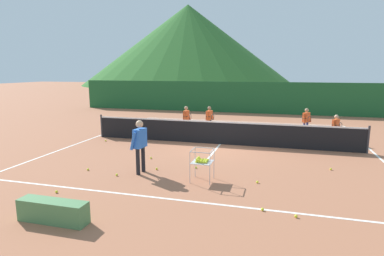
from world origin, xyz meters
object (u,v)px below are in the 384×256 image
object	(u,v)px
tennis_net	(220,133)
student_1	(209,117)
tennis_ball_1	(106,141)
tennis_ball_9	(196,167)
tennis_ball_4	(331,169)
instructor	(140,142)
courtside_bench	(53,211)
tennis_ball_2	(157,169)
tennis_ball_6	(262,209)
tennis_ball_7	(57,192)
tennis_ball_8	(88,169)
tennis_ball_10	(117,175)
student_3	(336,126)
student_0	(186,117)
tennis_ball_5	(257,182)
tennis_ball_0	(296,216)
tennis_ball_3	(151,158)
student_2	(306,119)
ball_cart	(202,161)

from	to	relation	value
tennis_net	student_1	world-z (taller)	student_1
tennis_ball_1	tennis_ball_9	size ratio (longest dim) A/B	1.00
tennis_ball_4	instructor	bearing A→B (deg)	-161.91
tennis_ball_1	courtside_bench	distance (m)	7.53
student_1	tennis_ball_2	xyz separation A→B (m)	(-0.33, -6.16, -0.77)
tennis_ball_2	tennis_ball_4	bearing A→B (deg)	15.17
tennis_ball_6	tennis_ball_7	world-z (taller)	same
tennis_ball_8	tennis_ball_10	xyz separation A→B (m)	(1.12, -0.22, 0.00)
tennis_ball_2	tennis_ball_9	bearing A→B (deg)	21.58
student_3	tennis_ball_8	bearing A→B (deg)	-142.37
student_0	tennis_ball_8	xyz separation A→B (m)	(-1.28, -6.52, -0.77)
tennis_ball_1	tennis_ball_5	size ratio (longest dim) A/B	1.00
tennis_ball_0	tennis_ball_3	distance (m)	5.82
instructor	student_3	world-z (taller)	instructor
tennis_net	tennis_ball_3	distance (m)	3.48
student_1	tennis_ball_4	distance (m)	6.88
tennis_ball_1	student_2	bearing A→B (deg)	23.41
tennis_ball_0	tennis_ball_1	xyz separation A→B (m)	(-7.71, 5.44, 0.00)
tennis_ball_4	tennis_ball_9	xyz separation A→B (m)	(-4.10, -0.97, 0.00)
tennis_ball_10	tennis_net	bearing A→B (deg)	65.44
tennis_ball_8	tennis_ball_9	distance (m)	3.37
tennis_ball_8	tennis_ball_0	bearing A→B (deg)	-15.07
student_2	tennis_ball_4	xyz separation A→B (m)	(0.38, -5.43, -0.75)
student_3	tennis_ball_6	bearing A→B (deg)	-108.85
tennis_net	tennis_ball_2	distance (m)	4.20
tennis_ball_3	tennis_ball_5	distance (m)	4.07
instructor	tennis_ball_6	xyz separation A→B (m)	(3.71, -1.71, -0.94)
student_1	tennis_ball_2	world-z (taller)	student_1
courtside_bench	instructor	bearing A→B (deg)	83.20
tennis_ball_2	tennis_ball_6	xyz separation A→B (m)	(3.36, -2.12, 0.00)
tennis_ball_2	tennis_ball_9	xyz separation A→B (m)	(1.15, 0.46, 0.00)
tennis_ball_2	ball_cart	bearing A→B (deg)	-20.15
tennis_ball_3	tennis_ball_8	distance (m)	2.23
student_1	tennis_ball_3	xyz separation A→B (m)	(-1.00, -5.04, -0.77)
tennis_ball_7	tennis_ball_10	xyz separation A→B (m)	(0.83, 1.60, 0.00)
student_1	tennis_ball_5	size ratio (longest dim) A/B	19.63
instructor	tennis_ball_4	world-z (taller)	instructor
student_3	tennis_net	bearing A→B (deg)	-161.36
student_0	tennis_ball_7	xyz separation A→B (m)	(-0.99, -8.34, -0.77)
ball_cart	tennis_ball_10	bearing A→B (deg)	-173.89
tennis_ball_9	tennis_ball_3	bearing A→B (deg)	159.88
tennis_ball_6	student_3	bearing A→B (deg)	71.15
instructor	tennis_ball_3	world-z (taller)	instructor
tennis_ball_6	tennis_ball_3	bearing A→B (deg)	141.11
student_0	courtside_bench	distance (m)	9.70
tennis_ball_0	tennis_ball_2	bearing A→B (deg)	150.78
student_1	student_3	world-z (taller)	student_1
courtside_bench	student_1	bearing A→B (deg)	83.74
student_3	tennis_ball_2	world-z (taller)	student_3
instructor	tennis_ball_1	world-z (taller)	instructor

